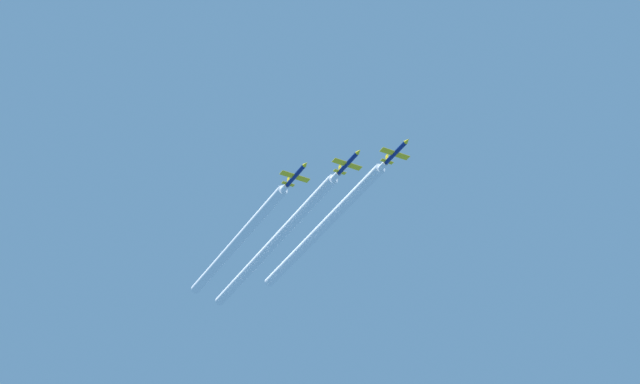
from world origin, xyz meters
TOP-DOWN VIEW (x-y plane):
  - jet_lead at (-10.63, 9.99)m, footprint 8.89×12.95m
  - jet_second_echelon at (-0.49, 0.52)m, footprint 8.89×12.95m
  - jet_third_echelon at (10.90, -9.72)m, footprint 8.89×12.95m
  - smoke_trail_lead at (-10.63, -33.72)m, footprint 3.14×75.65m
  - smoke_trail_second_echelon at (-0.49, -47.28)m, footprint 3.14×83.87m
  - smoke_trail_third_echelon at (10.90, -49.31)m, footprint 3.14×67.40m

SIDE VIEW (x-z plane):
  - smoke_trail_third_echelon at x=10.90m, z-range 188.03..191.17m
  - jet_third_echelon at x=10.90m, z-range 188.07..191.19m
  - smoke_trail_second_echelon at x=-0.49m, z-range 189.68..192.82m
  - jet_second_echelon at x=-0.49m, z-range 189.72..192.84m
  - smoke_trail_lead at x=-10.63m, z-range 190.75..193.89m
  - jet_lead at x=-10.63m, z-range 190.80..193.91m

